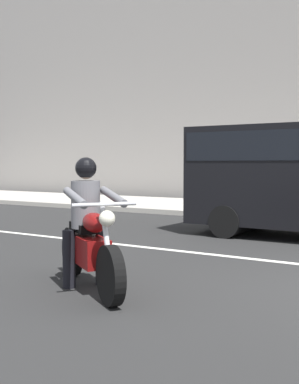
% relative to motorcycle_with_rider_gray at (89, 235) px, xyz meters
% --- Properties ---
extents(motorcycle_with_rider_gray, '(1.86, 1.29, 1.52)m').
position_rel_motorcycle_with_rider_gray_xyz_m(motorcycle_with_rider_gray, '(0.00, 0.00, 0.00)').
color(motorcycle_with_rider_gray, black).
rests_on(motorcycle_with_rider_gray, ground_plane).
extents(street_sign_post, '(0.44, 0.08, 2.20)m').
position_rel_motorcycle_with_rider_gray_xyz_m(street_sign_post, '(-0.66, 9.94, 0.86)').
color(street_sign_post, gray).
rests_on(street_sign_post, sidewalk_slab).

